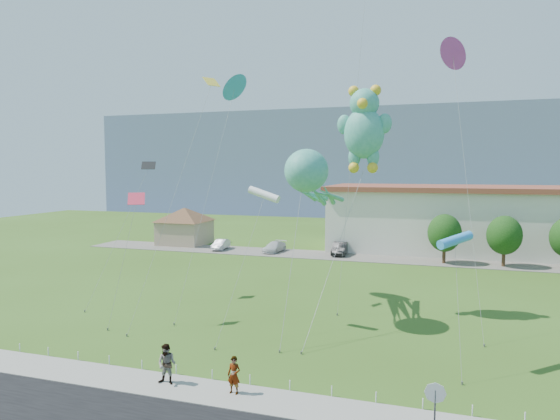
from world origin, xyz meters
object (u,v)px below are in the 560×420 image
(pavilion, at_px, (185,222))
(parked_car_black, at_px, (340,249))
(octopus_kite, at_px, (310,180))
(parked_car_white, at_px, (274,247))
(stop_sign, at_px, (435,399))
(pedestrian_right, at_px, (167,364))
(pedestrian_left, at_px, (234,375))
(teddy_bear_kite, at_px, (364,127))
(parked_car_silver, at_px, (221,244))

(pavilion, bearing_deg, parked_car_black, -5.71)
(octopus_kite, bearing_deg, parked_car_white, 113.62)
(pavilion, bearing_deg, parked_car_white, -10.87)
(stop_sign, bearing_deg, parked_car_white, 116.32)
(pedestrian_right, bearing_deg, pedestrian_left, -2.35)
(teddy_bear_kite, bearing_deg, pedestrian_left, -102.76)
(pedestrian_left, relative_size, parked_car_white, 0.40)
(octopus_kite, bearing_deg, pedestrian_right, -106.77)
(stop_sign, height_order, pedestrian_left, stop_sign)
(stop_sign, height_order, octopus_kite, octopus_kite)
(parked_car_silver, height_order, teddy_bear_kite, teddy_bear_kite)
(stop_sign, distance_m, teddy_bear_kite, 21.24)
(pedestrian_left, relative_size, parked_car_black, 0.38)
(stop_sign, distance_m, octopus_kite, 18.23)
(stop_sign, height_order, pedestrian_right, stop_sign)
(parked_car_silver, relative_size, teddy_bear_kite, 0.24)
(parked_car_silver, bearing_deg, parked_car_white, -2.06)
(stop_sign, bearing_deg, pavilion, 128.44)
(pedestrian_left, height_order, octopus_kite, octopus_kite)
(pedestrian_left, bearing_deg, parked_car_white, 109.73)
(parked_car_white, relative_size, teddy_bear_kite, 0.27)
(parked_car_black, height_order, octopus_kite, octopus_kite)
(pedestrian_left, bearing_deg, pavilion, 125.21)
(pedestrian_right, bearing_deg, octopus_kite, 70.16)
(teddy_bear_kite, bearing_deg, parked_car_silver, 134.07)
(parked_car_silver, bearing_deg, pavilion, 151.14)
(parked_car_white, bearing_deg, pedestrian_left, -67.84)
(parked_car_silver, relative_size, parked_car_black, 0.86)
(pavilion, height_order, teddy_bear_kite, teddy_bear_kite)
(parked_car_black, distance_m, octopus_kite, 27.46)
(stop_sign, bearing_deg, parked_car_black, 105.90)
(pedestrian_right, relative_size, parked_car_black, 0.43)
(parked_car_white, xyz_separation_m, parked_car_black, (8.16, 0.47, 0.11))
(pavilion, xyz_separation_m, teddy_bear_kite, (28.21, -25.14, 10.32))
(pedestrian_right, relative_size, parked_car_silver, 0.50)
(stop_sign, bearing_deg, octopus_kite, 120.86)
(pavilion, relative_size, pedestrian_left, 5.33)
(parked_car_black, relative_size, teddy_bear_kite, 0.28)
(parked_car_black, distance_m, teddy_bear_kite, 26.83)
(stop_sign, height_order, teddy_bear_kite, teddy_bear_kite)
(stop_sign, relative_size, pedestrian_right, 1.29)
(stop_sign, distance_m, pedestrian_right, 12.37)
(pedestrian_left, bearing_deg, octopus_kite, 92.37)
(stop_sign, height_order, parked_car_silver, stop_sign)
(pedestrian_left, relative_size, octopus_kite, 0.15)
(pedestrian_left, xyz_separation_m, parked_car_white, (-10.77, 37.89, -0.27))
(stop_sign, relative_size, parked_car_white, 0.58)
(stop_sign, relative_size, parked_car_black, 0.55)
(parked_car_white, distance_m, octopus_kite, 29.10)
(parked_car_black, xyz_separation_m, teddy_bear_kite, (6.10, -22.93, 12.54))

